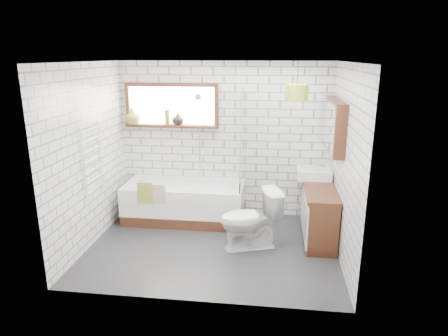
# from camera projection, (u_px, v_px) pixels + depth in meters

# --- Properties ---
(floor) EXTENTS (3.40, 2.60, 0.01)m
(floor) POSITION_uv_depth(u_px,v_px,m) (213.00, 247.00, 5.59)
(floor) COLOR #242427
(floor) RESTS_ON ground
(ceiling) EXTENTS (3.40, 2.60, 0.01)m
(ceiling) POSITION_uv_depth(u_px,v_px,m) (211.00, 62.00, 4.90)
(ceiling) COLOR white
(ceiling) RESTS_ON ground
(wall_back) EXTENTS (3.40, 0.01, 2.50)m
(wall_back) POSITION_uv_depth(u_px,v_px,m) (224.00, 140.00, 6.49)
(wall_back) COLOR white
(wall_back) RESTS_ON ground
(wall_front) EXTENTS (3.40, 0.01, 2.50)m
(wall_front) POSITION_uv_depth(u_px,v_px,m) (192.00, 193.00, 4.00)
(wall_front) COLOR white
(wall_front) RESTS_ON ground
(wall_left) EXTENTS (0.01, 2.60, 2.50)m
(wall_left) POSITION_uv_depth(u_px,v_px,m) (89.00, 156.00, 5.45)
(wall_left) COLOR white
(wall_left) RESTS_ON ground
(wall_right) EXTENTS (0.01, 2.60, 2.50)m
(wall_right) POSITION_uv_depth(u_px,v_px,m) (345.00, 164.00, 5.04)
(wall_right) COLOR white
(wall_right) RESTS_ON ground
(window) EXTENTS (1.52, 0.16, 0.68)m
(window) POSITION_uv_depth(u_px,v_px,m) (171.00, 106.00, 6.40)
(window) COLOR #361A0F
(window) RESTS_ON wall_back
(towel_radiator) EXTENTS (0.06, 0.52, 1.00)m
(towel_radiator) POSITION_uv_depth(u_px,v_px,m) (92.00, 160.00, 5.46)
(towel_radiator) COLOR white
(towel_radiator) RESTS_ON wall_left
(mirror_cabinet) EXTENTS (0.16, 1.20, 0.70)m
(mirror_cabinet) POSITION_uv_depth(u_px,v_px,m) (334.00, 125.00, 5.51)
(mirror_cabinet) COLOR #361A0F
(mirror_cabinet) RESTS_ON wall_right
(shower_riser) EXTENTS (0.02, 0.02, 1.30)m
(shower_riser) POSITION_uv_depth(u_px,v_px,m) (199.00, 134.00, 6.47)
(shower_riser) COLOR silver
(shower_riser) RESTS_ON wall_back
(bathtub) EXTENTS (1.88, 0.83, 0.61)m
(bathtub) POSITION_uv_depth(u_px,v_px,m) (184.00, 202.00, 6.42)
(bathtub) COLOR white
(bathtub) RESTS_ON floor
(shower_screen) EXTENTS (0.02, 0.72, 1.50)m
(shower_screen) POSITION_uv_depth(u_px,v_px,m) (242.00, 139.00, 6.02)
(shower_screen) COLOR white
(shower_screen) RESTS_ON bathtub
(towel_green) EXTENTS (0.23, 0.06, 0.32)m
(towel_green) POSITION_uv_depth(u_px,v_px,m) (145.00, 192.00, 6.01)
(towel_green) COLOR olive
(towel_green) RESTS_ON bathtub
(towel_beige) EXTENTS (0.20, 0.05, 0.26)m
(towel_beige) POSITION_uv_depth(u_px,v_px,m) (159.00, 193.00, 5.98)
(towel_beige) COLOR tan
(towel_beige) RESTS_ON bathtub
(vanity) EXTENTS (0.43, 1.34, 0.77)m
(vanity) POSITION_uv_depth(u_px,v_px,m) (319.00, 212.00, 5.79)
(vanity) COLOR #361A0F
(vanity) RESTS_ON floor
(basin) EXTENTS (0.50, 0.44, 0.15)m
(basin) POSITION_uv_depth(u_px,v_px,m) (314.00, 173.00, 6.09)
(basin) COLOR white
(basin) RESTS_ON vanity
(tap) EXTENTS (0.04, 0.04, 0.16)m
(tap) POSITION_uv_depth(u_px,v_px,m) (325.00, 170.00, 6.06)
(tap) COLOR silver
(tap) RESTS_ON vanity
(toilet) EXTENTS (0.71, 0.92, 0.83)m
(toilet) POSITION_uv_depth(u_px,v_px,m) (250.00, 219.00, 5.46)
(toilet) COLOR white
(toilet) RESTS_ON floor
(vase_olive) EXTENTS (0.30, 0.30, 0.26)m
(vase_olive) POSITION_uv_depth(u_px,v_px,m) (133.00, 117.00, 6.50)
(vase_olive) COLOR olive
(vase_olive) RESTS_ON window
(vase_dark) EXTENTS (0.20, 0.20, 0.20)m
(vase_dark) POSITION_uv_depth(u_px,v_px,m) (178.00, 120.00, 6.42)
(vase_dark) COLOR black
(vase_dark) RESTS_ON window
(bottle) EXTENTS (0.10, 0.10, 0.23)m
(bottle) POSITION_uv_depth(u_px,v_px,m) (167.00, 118.00, 6.44)
(bottle) COLOR olive
(bottle) RESTS_ON window
(pendant) EXTENTS (0.30, 0.30, 0.22)m
(pendant) POSITION_uv_depth(u_px,v_px,m) (297.00, 93.00, 5.31)
(pendant) COLOR olive
(pendant) RESTS_ON ceiling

